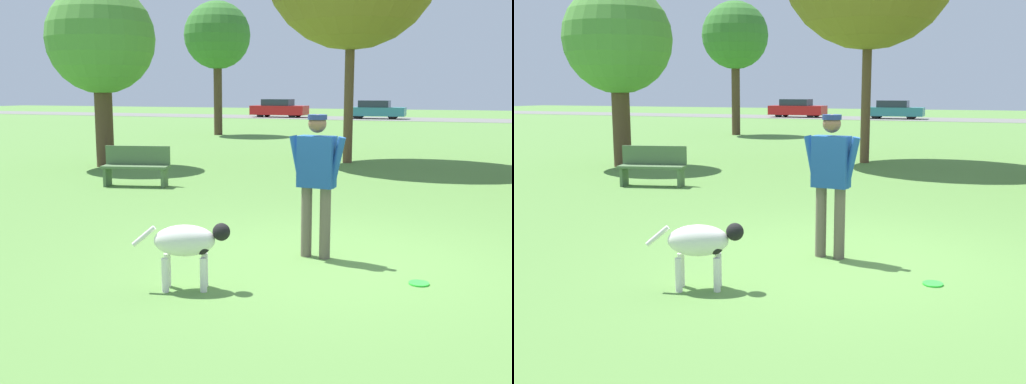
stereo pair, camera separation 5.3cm
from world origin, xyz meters
TOP-DOWN VIEW (x-y plane):
  - ground_plane at (0.00, 0.00)m, footprint 120.00×120.00m
  - far_road_strip at (0.00, 36.97)m, footprint 120.00×6.00m
  - person at (-0.22, 0.04)m, footprint 0.70×0.25m
  - dog at (-1.07, -1.58)m, footprint 0.95×0.53m
  - frisbee at (1.08, -0.56)m, footprint 0.21×0.21m
  - tree_near_left at (-7.87, 6.49)m, footprint 2.80×2.80m
  - tree_far_left at (-10.08, 18.17)m, footprint 2.99×2.99m
  - parked_car_red at (-13.73, 36.73)m, footprint 4.25×1.89m
  - parked_car_teal at (-6.37, 36.79)m, footprint 4.19×1.89m
  - park_bench at (-5.27, 3.96)m, footprint 1.46×0.74m

SIDE VIEW (x-z plane):
  - ground_plane at x=0.00m, z-range 0.00..0.00m
  - far_road_strip at x=0.00m, z-range 0.00..0.01m
  - frisbee at x=1.08m, z-range 0.00..0.02m
  - park_bench at x=-5.27m, z-range 0.03..0.87m
  - dog at x=-1.07m, z-range 0.14..0.82m
  - parked_car_teal at x=-6.37m, z-range -0.01..1.31m
  - parked_car_red at x=-13.73m, z-range -0.02..1.36m
  - person at x=-0.22m, z-range 0.16..1.88m
  - tree_near_left at x=-7.87m, z-range 0.91..5.62m
  - tree_far_left at x=-10.08m, z-range 1.43..7.37m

